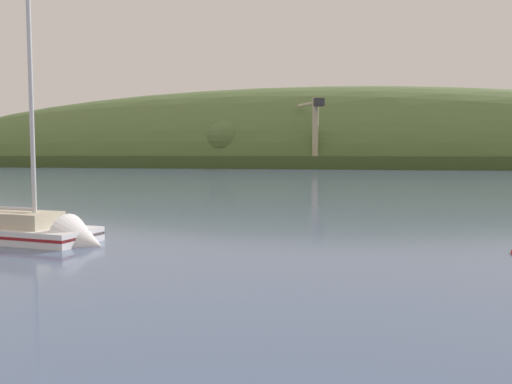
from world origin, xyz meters
TOP-DOWN VIEW (x-y plane):
  - far_shoreline_hill at (-32.97, 211.68)m, footprint 491.36×140.80m
  - dockside_crane at (-15.77, 168.41)m, footprint 11.56×13.45m
  - sailboat_midwater_white at (-0.45, 22.00)m, footprint 8.87×3.37m

SIDE VIEW (x-z plane):
  - far_shoreline_hill at x=-32.97m, z-range -32.20..32.46m
  - sailboat_midwater_white at x=-0.45m, z-range -7.31..7.69m
  - dockside_crane at x=-15.77m, z-range -0.12..22.95m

